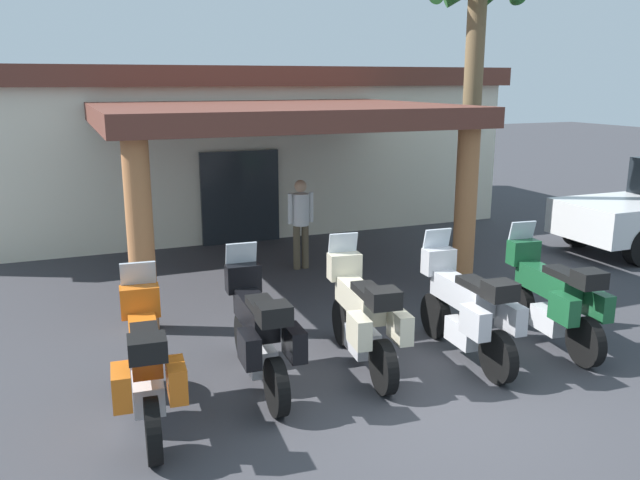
# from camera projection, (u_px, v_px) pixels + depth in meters

# --- Properties ---
(ground_plane) EXTENTS (80.00, 80.00, 0.00)m
(ground_plane) POSITION_uv_depth(u_px,v_px,m) (443.00, 398.00, 7.70)
(ground_plane) COLOR #38383D
(motel_building) EXTENTS (14.40, 11.71, 3.94)m
(motel_building) POSITION_uv_depth(u_px,v_px,m) (210.00, 143.00, 17.25)
(motel_building) COLOR silver
(motel_building) RESTS_ON ground_plane
(motorcycle_orange) EXTENTS (0.74, 2.21, 1.61)m
(motorcycle_orange) POSITION_uv_depth(u_px,v_px,m) (146.00, 365.00, 6.95)
(motorcycle_orange) COLOR black
(motorcycle_orange) RESTS_ON ground_plane
(motorcycle_black) EXTENTS (0.73, 2.21, 1.61)m
(motorcycle_black) POSITION_uv_depth(u_px,v_px,m) (259.00, 332.00, 7.85)
(motorcycle_black) COLOR black
(motorcycle_black) RESTS_ON ground_plane
(motorcycle_cream) EXTENTS (0.78, 2.21, 1.61)m
(motorcycle_cream) POSITION_uv_depth(u_px,v_px,m) (363.00, 316.00, 8.37)
(motorcycle_cream) COLOR black
(motorcycle_cream) RESTS_ON ground_plane
(motorcycle_silver) EXTENTS (0.73, 2.21, 1.61)m
(motorcycle_silver) POSITION_uv_depth(u_px,v_px,m) (467.00, 309.00, 8.64)
(motorcycle_silver) COLOR black
(motorcycle_silver) RESTS_ON ground_plane
(motorcycle_green) EXTENTS (0.77, 2.21, 1.61)m
(motorcycle_green) POSITION_uv_depth(u_px,v_px,m) (553.00, 297.00, 9.11)
(motorcycle_green) COLOR black
(motorcycle_green) RESTS_ON ground_plane
(pedestrian) EXTENTS (0.53, 0.32, 1.77)m
(pedestrian) POSITION_uv_depth(u_px,v_px,m) (301.00, 218.00, 12.77)
(pedestrian) COLOR brown
(pedestrian) RESTS_ON ground_plane
(palm_tree_near_portico) EXTENTS (2.03, 2.10, 6.05)m
(palm_tree_near_portico) POSITION_uv_depth(u_px,v_px,m) (474.00, 50.00, 13.63)
(palm_tree_near_portico) COLOR brown
(palm_tree_near_portico) RESTS_ON ground_plane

